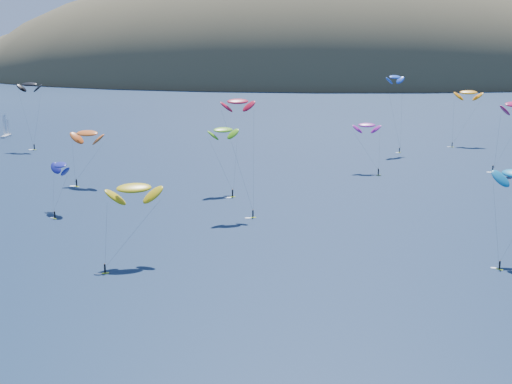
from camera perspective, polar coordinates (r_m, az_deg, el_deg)
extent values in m
ellipsoid|color=#3D3526|center=(628.58, 4.54, 7.99)|extent=(600.00, 300.00, 210.00)
ellipsoid|color=#3D3526|center=(674.92, -9.36, 8.67)|extent=(340.00, 240.00, 120.00)
ellipsoid|color=#3D3526|center=(631.51, 19.37, 7.62)|extent=(320.00, 220.00, 156.00)
cube|color=silver|center=(302.26, -19.35, 4.24)|extent=(1.86, 6.88, 0.82)
cylinder|color=silver|center=(302.04, -19.38, 5.15)|extent=(0.13, 0.13, 9.61)
cube|color=#CCF11A|center=(202.38, -14.15, 0.43)|extent=(1.71, 0.96, 0.09)
cylinder|color=black|center=(202.16, -14.17, 0.71)|extent=(0.39, 0.39, 1.76)
sphere|color=#8C6047|center=(201.95, -14.18, 1.00)|extent=(0.29, 0.29, 0.29)
ellipsoid|color=#D65A1D|center=(203.93, -13.36, 4.60)|extent=(11.20, 7.70, 5.71)
cube|color=#CCF11A|center=(130.98, -11.98, -6.37)|extent=(1.46, 0.89, 0.08)
cylinder|color=black|center=(130.69, -12.00, -6.01)|extent=(0.33, 0.33, 1.50)
sphere|color=#8C6047|center=(130.41, -12.02, -5.65)|extent=(0.25, 0.25, 0.25)
ellipsoid|color=gold|center=(134.85, -9.74, 0.32)|extent=(11.14, 8.04, 5.65)
cube|color=#CCF11A|center=(184.27, -1.89, -0.40)|extent=(1.62, 1.25, 0.09)
cylinder|color=black|center=(184.03, -1.89, -0.10)|extent=(0.38, 0.38, 1.73)
sphere|color=#8C6047|center=(183.81, -1.90, 0.21)|extent=(0.29, 0.29, 0.29)
ellipsoid|color=#63B71C|center=(189.56, -2.65, 4.99)|extent=(9.28, 7.83, 4.73)
cube|color=#CCF11A|center=(254.68, 11.39, 3.12)|extent=(1.30, 1.17, 0.08)
cylinder|color=black|center=(254.54, 11.40, 3.31)|extent=(0.32, 0.32, 1.46)
sphere|color=#8C6047|center=(254.40, 11.41, 3.50)|extent=(0.24, 0.24, 0.24)
ellipsoid|color=blue|center=(254.68, 11.06, 9.03)|extent=(8.45, 7.88, 4.42)
cube|color=#CCF11A|center=(137.44, 18.89, -5.88)|extent=(1.24, 1.16, 0.07)
cylinder|color=black|center=(137.18, 18.92, -5.55)|extent=(0.31, 0.31, 1.41)
sphere|color=#8C6047|center=(136.93, 18.94, -5.23)|extent=(0.24, 0.24, 0.24)
cube|color=#CCF11A|center=(214.44, 9.75, 1.34)|extent=(1.59, 0.46, 0.09)
cylinder|color=black|center=(214.24, 9.76, 1.60)|extent=(0.37, 0.37, 1.70)
sphere|color=#8C6047|center=(214.05, 9.77, 1.86)|extent=(0.28, 0.28, 0.28)
ellipsoid|color=#A01C96|center=(219.48, 8.86, 5.31)|extent=(8.07, 3.76, 4.50)
cube|color=#CCF11A|center=(227.79, 18.40, 1.54)|extent=(1.62, 1.27, 0.09)
cylinder|color=black|center=(227.60, 18.41, 1.80)|extent=(0.38, 0.38, 1.73)
sphere|color=#8C6047|center=(227.42, 18.43, 2.04)|extent=(0.29, 0.29, 0.29)
cube|color=#CCF11A|center=(164.48, -0.25, -2.06)|extent=(1.51, 0.94, 0.08)
cylinder|color=black|center=(164.24, -0.25, -1.75)|extent=(0.34, 0.34, 1.56)
sphere|color=#8C6047|center=(164.01, -0.25, -1.45)|extent=(0.26, 0.26, 0.26)
ellipsoid|color=#B4122D|center=(167.69, -1.47, 7.26)|extent=(8.77, 6.41, 4.44)
cube|color=#CCF11A|center=(170.01, -15.79, -2.06)|extent=(1.21, 1.30, 0.08)
cylinder|color=black|center=(169.80, -15.80, -1.78)|extent=(0.32, 0.32, 1.47)
sphere|color=#8C6047|center=(169.59, -15.82, -1.50)|extent=(0.25, 0.25, 0.25)
ellipsoid|color=navy|center=(176.07, -15.40, 2.11)|extent=(8.00, 8.39, 4.42)
cube|color=#CCF11A|center=(270.81, 15.41, 3.49)|extent=(1.44, 0.64, 0.08)
cylinder|color=black|center=(270.67, 15.42, 3.68)|extent=(0.33, 0.33, 1.49)
sphere|color=#8C6047|center=(270.53, 15.43, 3.86)|extent=(0.25, 0.25, 0.25)
ellipsoid|color=orange|center=(278.54, 16.63, 7.65)|extent=(10.58, 6.27, 5.54)
cube|color=#CCF11A|center=(267.11, -17.30, 3.24)|extent=(1.67, 0.61, 0.09)
cylinder|color=black|center=(266.95, -17.32, 3.46)|extent=(0.38, 0.38, 1.74)
sphere|color=#8C6047|center=(266.79, -17.33, 3.67)|extent=(0.29, 0.29, 0.29)
ellipsoid|color=black|center=(269.90, -17.68, 8.21)|extent=(9.22, 4.87, 4.97)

